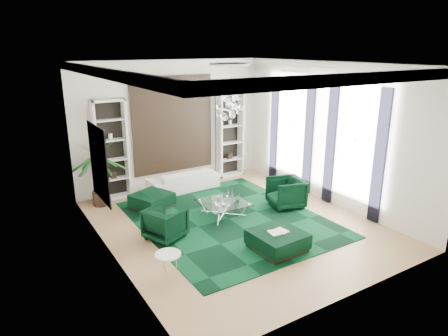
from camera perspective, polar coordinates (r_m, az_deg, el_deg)
floor at (r=9.85m, az=1.63°, el=-8.01°), size 6.00×7.00×0.02m
ceiling at (r=8.94m, az=1.84°, el=14.78°), size 6.00×7.00×0.02m
wall_back at (r=12.22m, az=-7.43°, el=6.23°), size 6.00×0.02×3.80m
wall_front at (r=6.70m, az=18.53°, el=-3.59°), size 6.00×0.02×3.80m
wall_left at (r=8.01m, az=-16.55°, el=-0.07°), size 0.02×7.00×3.80m
wall_right at (r=11.12m, az=14.83°, el=4.73°), size 0.02×7.00×3.80m
crown_molding at (r=8.94m, az=1.83°, el=14.08°), size 6.00×7.00×0.18m
ceiling_medallion at (r=9.19m, az=0.77°, el=14.60°), size 0.90×0.90×0.05m
tapestry at (r=12.18m, az=-7.33°, el=6.19°), size 2.50×0.06×2.80m
shelving_left at (r=11.49m, az=-15.78°, el=2.48°), size 0.90×0.38×2.80m
shelving_right at (r=13.06m, az=0.85°, el=4.82°), size 0.90×0.38×2.80m
painting at (r=8.59m, az=-17.36°, el=0.65°), size 0.04×1.30×1.60m
window_near at (r=10.52m, az=18.28°, el=3.76°), size 0.03×1.10×2.90m
curtain_near_a at (r=10.09m, az=21.37°, el=1.43°), size 0.07×0.30×3.25m
curtain_near_b at (r=11.05m, az=14.98°, el=3.32°), size 0.07×0.30×3.25m
window_far at (r=12.16m, az=9.66°, el=6.07°), size 0.03×1.10×2.90m
curtain_far_a at (r=11.62m, az=12.00°, el=4.18°), size 0.07×0.30×3.25m
curtain_far_b at (r=12.77m, az=7.18°, el=5.56°), size 0.07×0.30×3.25m
rug at (r=10.07m, az=0.68°, el=-7.30°), size 4.20×5.00×0.02m
sofa at (r=12.04m, az=-5.83°, el=-1.71°), size 2.14×0.87×0.62m
armchair_left at (r=9.11m, az=-8.39°, el=-7.81°), size 1.04×1.03×0.72m
armchair_right at (r=10.83m, az=8.83°, el=-3.51°), size 1.07×1.05×0.80m
coffee_table at (r=10.19m, az=-0.07°, el=-5.87°), size 1.14×1.14×0.38m
ottoman_side at (r=10.85m, az=-10.25°, el=-4.66°), size 1.19×1.19×0.41m
ottoman_front at (r=8.67m, az=7.65°, el=-10.27°), size 1.06×1.06×0.41m
book at (r=8.57m, az=7.71°, el=-8.98°), size 0.42×0.28×0.03m
side_table at (r=7.73m, az=-7.93°, el=-13.64°), size 0.63×0.63×0.47m
palm at (r=11.10m, az=-17.62°, el=0.55°), size 1.51×1.51×2.33m
chandelier at (r=9.27m, az=0.74°, el=8.91°), size 0.92×0.92×0.72m
table_plant at (r=10.04m, az=1.99°, el=-4.35°), size 0.16×0.14×0.24m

